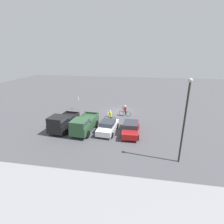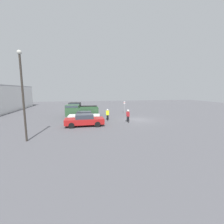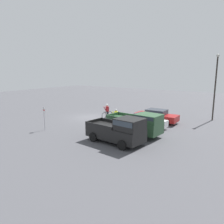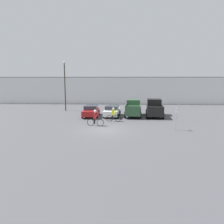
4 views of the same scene
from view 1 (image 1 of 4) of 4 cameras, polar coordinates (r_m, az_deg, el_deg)
The scene contains 9 objects.
ground_plane at distance 28.87m, azimuth 2.31°, elevation 0.17°, with size 80.00×80.00×0.00m, color #4C4C51.
sedan_0 at distance 21.16m, azimuth 6.13°, elevation -5.18°, with size 2.11×4.74×1.46m.
sedan_1 at distance 21.48m, azimuth -1.36°, elevation -4.74°, with size 2.26×4.43×1.43m.
pickup_truck_0 at distance 21.47m, azimuth -9.13°, elevation -3.89°, with size 2.41×5.18×2.09m.
pickup_truck_1 at distance 22.56m, azimuth -15.87°, elevation -3.17°, with size 2.54×4.98×2.22m.
cyclist_0 at distance 24.56m, azimuth -0.58°, elevation -1.29°, with size 1.76×0.50×1.67m.
cyclist_1 at distance 26.69m, azimuth 4.29°, elevation 0.55°, with size 1.81×0.50×1.75m.
fire_lane_sign at distance 29.87m, azimuth -10.85°, elevation 3.31°, with size 0.06×0.30×2.31m.
lamppost at distance 15.61m, azimuth 22.76°, elevation -1.39°, with size 0.36×0.36×7.53m.
Camera 1 is at (-3.47, 27.04, 9.51)m, focal length 28.00 mm.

